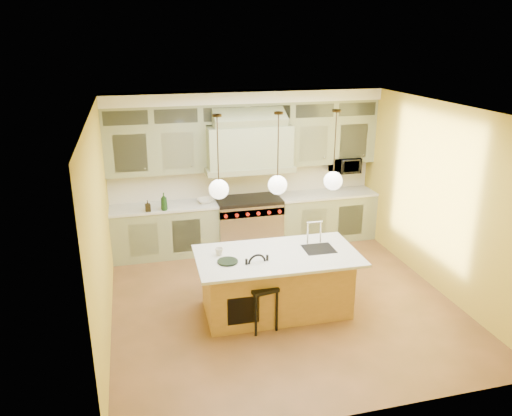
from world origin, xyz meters
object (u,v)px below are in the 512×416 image
object	(u,v)px
microwave	(345,165)
range	(248,222)
counter_stool	(261,288)
kitchen_island	(277,281)

from	to	relation	value
microwave	range	bearing A→B (deg)	-176.88
range	counter_stool	size ratio (longest dim) A/B	1.15
kitchen_island	counter_stool	world-z (taller)	kitchen_island
counter_stool	range	bearing A→B (deg)	69.98
kitchen_island	counter_stool	distance (m)	0.49
range	microwave	world-z (taller)	microwave
microwave	counter_stool	bearing A→B (deg)	-130.50
kitchen_island	counter_stool	bearing A→B (deg)	-131.55
counter_stool	microwave	size ratio (longest dim) A/B	1.92
counter_stool	microwave	distance (m)	3.85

